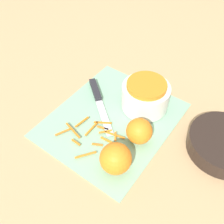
% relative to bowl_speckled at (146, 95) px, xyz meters
% --- Properties ---
extents(ground_plane, '(4.00, 4.00, 0.00)m').
position_rel_bowl_speckled_xyz_m(ground_plane, '(0.10, -0.05, -0.05)').
color(ground_plane, tan).
extents(cutting_board, '(0.40, 0.34, 0.01)m').
position_rel_bowl_speckled_xyz_m(cutting_board, '(0.10, -0.05, -0.05)').
color(cutting_board, '#84B793').
rests_on(cutting_board, ground_plane).
extents(bowl_speckled, '(0.15, 0.15, 0.09)m').
position_rel_bowl_speckled_xyz_m(bowl_speckled, '(0.00, 0.00, 0.00)').
color(bowl_speckled, silver).
rests_on(bowl_speckled, cutting_board).
extents(bowl_dark, '(0.20, 0.20, 0.05)m').
position_rel_bowl_speckled_xyz_m(bowl_dark, '(0.01, 0.26, -0.03)').
color(bowl_dark, black).
rests_on(bowl_dark, ground_plane).
extents(knife, '(0.17, 0.20, 0.02)m').
position_rel_bowl_speckled_xyz_m(knife, '(0.06, -0.14, -0.04)').
color(knife, '#232328').
rests_on(knife, cutting_board).
extents(orange_left, '(0.07, 0.07, 0.07)m').
position_rel_bowl_speckled_xyz_m(orange_left, '(0.12, 0.05, -0.01)').
color(orange_left, orange).
rests_on(orange_left, cutting_board).
extents(orange_right, '(0.08, 0.08, 0.08)m').
position_rel_bowl_speckled_xyz_m(orange_right, '(0.23, 0.05, -0.00)').
color(orange_right, orange).
rests_on(orange_right, cutting_board).
extents(peel_pile, '(0.16, 0.17, 0.01)m').
position_rel_bowl_speckled_xyz_m(peel_pile, '(0.19, -0.06, -0.04)').
color(peel_pile, orange).
rests_on(peel_pile, cutting_board).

